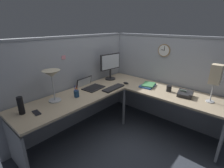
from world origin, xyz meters
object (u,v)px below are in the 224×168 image
(laptop, at_px, (89,86))
(keyboard, at_px, (113,88))
(computer_mouse, at_px, (126,83))
(wall_clock, at_px, (164,50))
(pen_cup, at_px, (76,93))
(coffee_mug, at_px, (169,89))
(monitor, at_px, (110,65))
(book_stack, at_px, (148,85))
(office_phone, at_px, (186,94))
(cell_phone, at_px, (36,113))
(thermos_flask, at_px, (21,106))
(desk_lamp_paper, at_px, (216,75))
(desk_lamp_dome, at_px, (52,76))

(laptop, distance_m, keyboard, 0.42)
(computer_mouse, xyz_separation_m, wall_clock, (0.50, -0.43, 0.57))
(pen_cup, distance_m, coffee_mug, 1.46)
(laptop, distance_m, computer_mouse, 0.66)
(monitor, bearing_deg, keyboard, -132.35)
(computer_mouse, bearing_deg, pen_cup, 167.06)
(computer_mouse, xyz_separation_m, pen_cup, (-0.94, 0.22, 0.04))
(book_stack, height_order, wall_clock, wall_clock)
(keyboard, bearing_deg, office_phone, -66.86)
(coffee_mug, bearing_deg, pen_cup, 139.61)
(laptop, distance_m, book_stack, 1.02)
(monitor, height_order, cell_phone, monitor)
(keyboard, bearing_deg, laptop, 120.90)
(monitor, height_order, coffee_mug, monitor)
(cell_phone, bearing_deg, keyboard, -2.60)
(laptop, height_order, wall_clock, wall_clock)
(monitor, distance_m, coffee_mug, 1.16)
(office_phone, bearing_deg, keyboard, 114.42)
(keyboard, relative_size, wall_clock, 1.95)
(wall_clock, bearing_deg, thermos_flask, 161.27)
(computer_mouse, bearing_deg, desk_lamp_paper, -82.13)
(pen_cup, xyz_separation_m, book_stack, (1.09, -0.58, -0.03))
(laptop, xyz_separation_m, desk_lamp_paper, (0.73, -1.70, 0.36))
(laptop, height_order, cell_phone, laptop)
(cell_phone, relative_size, office_phone, 0.63)
(laptop, bearing_deg, desk_lamp_dome, -176.24)
(monitor, distance_m, desk_lamp_paper, 1.73)
(keyboard, distance_m, desk_lamp_dome, 1.02)
(cell_phone, bearing_deg, computer_mouse, -1.73)
(desk_lamp_paper, xyz_separation_m, wall_clock, (0.32, 0.89, 0.21))
(laptop, relative_size, wall_clock, 1.86)
(pen_cup, bearing_deg, book_stack, -27.87)
(keyboard, xyz_separation_m, pen_cup, (-0.62, 0.20, 0.04))
(laptop, height_order, desk_lamp_paper, desk_lamp_paper)
(monitor, relative_size, laptop, 1.22)
(pen_cup, xyz_separation_m, thermos_flask, (-0.74, 0.09, 0.06))
(cell_phone, xyz_separation_m, wall_clock, (2.06, -0.63, 0.58))
(monitor, bearing_deg, thermos_flask, -176.85)
(computer_mouse, xyz_separation_m, desk_lamp_paper, (0.18, -1.32, 0.37))
(monitor, distance_m, cell_phone, 1.62)
(desk_lamp_dome, height_order, pen_cup, desk_lamp_dome)
(keyboard, distance_m, computer_mouse, 0.32)
(pen_cup, relative_size, coffee_mug, 1.88)
(laptop, height_order, book_stack, laptop)
(book_stack, bearing_deg, pen_cup, 152.13)
(thermos_flask, bearing_deg, book_stack, -20.01)
(pen_cup, xyz_separation_m, office_phone, (1.08, -1.22, -0.02))
(wall_clock, bearing_deg, desk_lamp_dome, 156.16)
(office_phone, bearing_deg, computer_mouse, 98.00)
(thermos_flask, relative_size, coffee_mug, 2.29)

